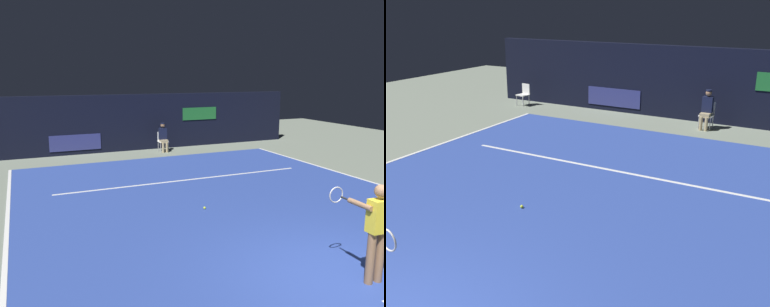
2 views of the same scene
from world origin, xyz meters
TOP-DOWN VIEW (x-y plane):
  - ground_plane at (0.00, 5.08)m, footprint 32.44×32.44m
  - court_surface at (0.00, 5.08)m, footprint 11.01×12.15m
  - line_sideline_right at (-5.46, 5.08)m, footprint 0.10×12.15m
  - line_service at (0.00, 7.20)m, footprint 8.59×0.10m
  - back_wall at (-0.00, 13.32)m, footprint 16.02×0.33m
  - line_judge_on_chair at (0.99, 12.32)m, footprint 0.45×0.54m
  - courtside_chair_near at (-6.49, 12.34)m, footprint 0.50×0.48m
  - tennis_ball at (-0.72, 4.31)m, footprint 0.07×0.07m

SIDE VIEW (x-z plane):
  - ground_plane at x=0.00m, z-range 0.00..0.00m
  - court_surface at x=0.00m, z-range 0.00..0.01m
  - line_sideline_right at x=-5.46m, z-range 0.01..0.02m
  - line_service at x=0.00m, z-range 0.01..0.02m
  - tennis_ball at x=-0.72m, z-range 0.01..0.08m
  - courtside_chair_near at x=-6.49m, z-range 0.06..0.94m
  - line_judge_on_chair at x=0.99m, z-range 0.03..1.35m
  - back_wall at x=0.00m, z-range 0.00..2.60m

